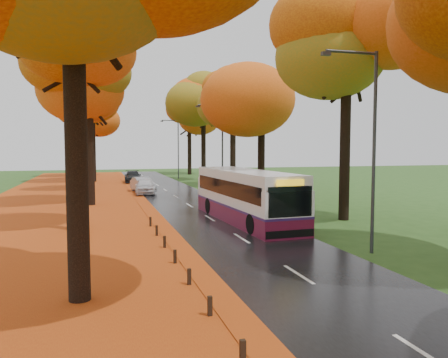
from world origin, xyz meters
name	(u,v)px	position (x,y,z in m)	size (l,w,h in m)	color
road	(187,204)	(0.00, 25.00, 0.02)	(6.50, 90.00, 0.04)	black
centre_line	(187,204)	(0.00, 25.00, 0.04)	(0.12, 90.00, 0.01)	silver
leaf_verge	(59,209)	(-9.00, 25.00, 0.01)	(12.00, 90.00, 0.02)	#9C2C0E
leaf_drift	(146,205)	(-3.05, 25.00, 0.04)	(0.90, 90.00, 0.01)	#B55112
trees_left	(84,75)	(-7.18, 27.06, 9.53)	(9.20, 74.00, 13.88)	black
trees_right	(268,81)	(7.19, 26.91, 9.69)	(9.30, 74.20, 13.96)	black
bollard_row	(199,290)	(-3.70, 4.70, 0.26)	(0.11, 23.51, 0.52)	black
streetlamp_near	(369,136)	(3.95, 8.00, 4.71)	(2.45, 0.18, 8.00)	#333538
streetlamp_mid	(220,142)	(3.95, 30.00, 4.71)	(2.45, 0.18, 8.00)	#333538
streetlamp_far	(176,144)	(3.95, 52.00, 4.71)	(2.45, 0.18, 8.00)	#333538
bus	(245,195)	(1.72, 16.50, 1.56)	(3.09, 11.15, 2.90)	#5C0E29
car_white	(145,186)	(-2.35, 32.72, 0.75)	(1.67, 4.15, 1.41)	silver
car_silver	(143,185)	(-2.29, 34.80, 0.73)	(1.46, 4.20, 1.38)	#94969B
car_dark	(133,177)	(-2.35, 46.48, 0.73)	(1.93, 4.76, 1.38)	black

